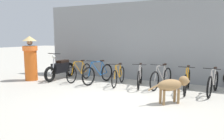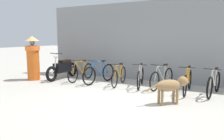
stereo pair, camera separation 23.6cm
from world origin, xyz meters
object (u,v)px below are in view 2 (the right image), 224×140
motorcycle (63,68)px  stray_dog (171,85)px  bicycle_2 (119,76)px  bicycle_1 (99,74)px  bicycle_3 (141,77)px  person_in_robes (33,57)px  bicycle_6 (214,84)px  bicycle_0 (81,72)px  bicycle_5 (188,82)px  bicycle_4 (162,78)px

motorcycle → stray_dog: bearing=71.1°
stray_dog → bicycle_2: bearing=102.7°
bicycle_1 → bicycle_2: 0.81m
bicycle_3 → person_in_robes: bearing=-93.6°
bicycle_3 → stray_dog: 1.99m
motorcycle → stray_dog: (4.69, -1.40, 0.05)m
person_in_robes → bicycle_6: bearing=-133.3°
bicycle_0 → bicycle_2: size_ratio=1.07×
bicycle_5 → bicycle_0: bearing=-92.4°
bicycle_3 → bicycle_2: bearing=-98.0°
bicycle_5 → bicycle_6: (0.72, 0.07, -0.01)m
bicycle_5 → bicycle_6: bicycle_5 is taller
bicycle_2 → bicycle_3: 0.77m
bicycle_1 → bicycle_4: bearing=106.0°
motorcycle → bicycle_1: bearing=86.4°
bicycle_0 → motorcycle: (-0.90, -0.02, 0.09)m
bicycle_5 → person_in_robes: (-5.78, -0.64, 0.55)m
person_in_robes → bicycle_0: bearing=-117.8°
bicycle_3 → person_in_robes: person_in_robes is taller
bicycle_0 → person_in_robes: bearing=-68.9°
bicycle_5 → bicycle_3: bearing=-95.4°
bicycle_3 → bicycle_5: size_ratio=0.94×
stray_dog → bicycle_5: bearing=37.7°
bicycle_3 → bicycle_4: 0.72m
bicycle_0 → bicycle_6: bearing=89.3°
bicycle_4 → bicycle_6: 1.57m
bicycle_4 → person_in_robes: (-4.93, -0.87, 0.56)m
bicycle_4 → stray_dog: 1.71m
bicycle_3 → bicycle_5: 1.55m
bicycle_4 → bicycle_2: bearing=-71.4°
bicycle_0 → bicycle_2: 1.67m
bicycle_4 → person_in_robes: bearing=-68.9°
bicycle_1 → bicycle_0: bearing=-83.6°
stray_dog → person_in_robes: bearing=128.5°
bicycle_5 → person_in_robes: person_in_robes is taller
bicycle_5 → bicycle_4: bearing=-106.5°
bicycle_2 → bicycle_3: (0.77, 0.08, 0.01)m
bicycle_1 → person_in_robes: 2.79m
bicycle_0 → bicycle_5: bearing=88.3°
bicycle_6 → stray_dog: bearing=-24.3°
bicycle_2 → bicycle_5: bearing=81.3°
bicycle_1 → motorcycle: (-1.76, 0.04, 0.07)m
bicycle_2 → bicycle_6: 3.04m
bicycle_6 → person_in_robes: 6.56m
bicycle_4 → stray_dog: bearing=33.5°
bicycle_2 → bicycle_5: bicycle_5 is taller
bicycle_2 → bicycle_6: bicycle_6 is taller
bicycle_1 → bicycle_4: bicycle_1 is taller
bicycle_4 → bicycle_3: bearing=-69.3°
bicycle_2 → stray_dog: size_ratio=1.68×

